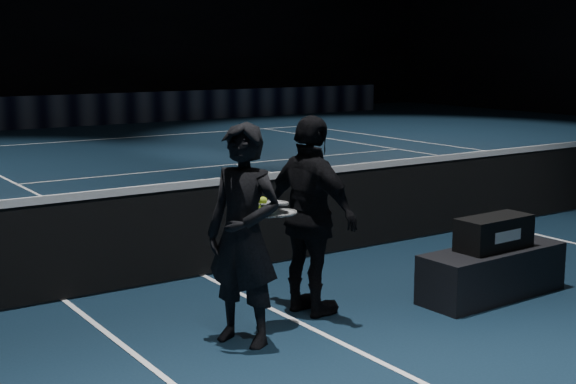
% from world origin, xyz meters
% --- Properties ---
extents(floor, '(36.00, 36.00, 0.00)m').
position_xyz_m(floor, '(0.00, 0.00, 0.00)').
color(floor, black).
rests_on(floor, ground).
extents(court_lines, '(10.98, 23.78, 0.01)m').
position_xyz_m(court_lines, '(0.00, 0.00, 0.00)').
color(court_lines, white).
rests_on(court_lines, floor).
extents(net_mesh, '(12.80, 0.02, 0.86)m').
position_xyz_m(net_mesh, '(0.00, 0.00, 0.45)').
color(net_mesh, black).
rests_on(net_mesh, floor).
extents(net_tape, '(12.80, 0.03, 0.07)m').
position_xyz_m(net_tape, '(0.00, 0.00, 0.92)').
color(net_tape, white).
rests_on(net_tape, net_mesh).
extents(sponsor_backdrop, '(22.00, 0.15, 0.90)m').
position_xyz_m(sponsor_backdrop, '(0.00, 15.50, 0.45)').
color(sponsor_backdrop, black).
rests_on(sponsor_backdrop, floor).
extents(player_bench, '(1.47, 0.54, 0.44)m').
position_xyz_m(player_bench, '(-2.28, -2.01, 0.22)').
color(player_bench, black).
rests_on(player_bench, floor).
extents(racket_bag, '(0.74, 0.34, 0.29)m').
position_xyz_m(racket_bag, '(-2.28, -2.01, 0.58)').
color(racket_bag, black).
rests_on(racket_bag, player_bench).
extents(bag_signature, '(0.34, 0.02, 0.10)m').
position_xyz_m(bag_signature, '(-2.28, -2.17, 0.58)').
color(bag_signature, white).
rests_on(bag_signature, racket_bag).
extents(player_a, '(0.63, 0.72, 1.66)m').
position_xyz_m(player_a, '(-4.69, -1.75, 0.83)').
color(player_a, black).
rests_on(player_a, floor).
extents(player_b, '(0.55, 1.02, 1.66)m').
position_xyz_m(player_b, '(-3.89, -1.48, 0.83)').
color(player_b, black).
rests_on(player_b, floor).
extents(racket_lower, '(0.71, 0.42, 0.03)m').
position_xyz_m(racket_lower, '(-4.27, -1.61, 0.92)').
color(racket_lower, black).
rests_on(racket_lower, player_a).
extents(racket_upper, '(0.71, 0.46, 0.10)m').
position_xyz_m(racket_upper, '(-4.33, -1.59, 1.00)').
color(racket_upper, black).
rests_on(racket_upper, player_b).
extents(tennis_balls, '(0.12, 0.10, 0.12)m').
position_xyz_m(tennis_balls, '(-4.45, -1.67, 1.01)').
color(tennis_balls, '#CBF033').
rests_on(tennis_balls, racket_upper).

